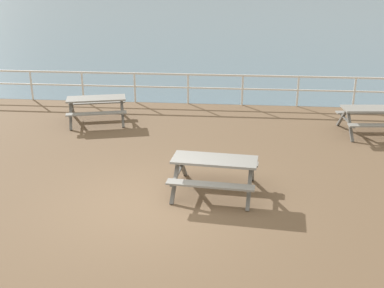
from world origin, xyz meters
name	(u,v)px	position (x,y,z in m)	size (l,w,h in m)	color
ground_plane	(150,209)	(0.00, 0.00, -0.10)	(30.00, 24.00, 0.20)	brown
sea_band	(224,6)	(0.00, 52.75, 0.00)	(142.00, 90.00, 0.01)	slate
seaward_railing	(188,83)	(0.00, 7.75, 0.75)	(23.07, 0.07, 1.08)	white
picnic_table_mid_centre	(97,104)	(-2.64, 5.38, 0.58)	(2.13, 1.91, 0.80)	gray
picnic_table_far_left	(374,114)	(5.69, 5.01, 0.58)	(1.92, 1.68, 0.80)	gray
picnic_table_far_right	(214,167)	(1.28, 0.72, 0.58)	(1.93, 1.69, 0.80)	gray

